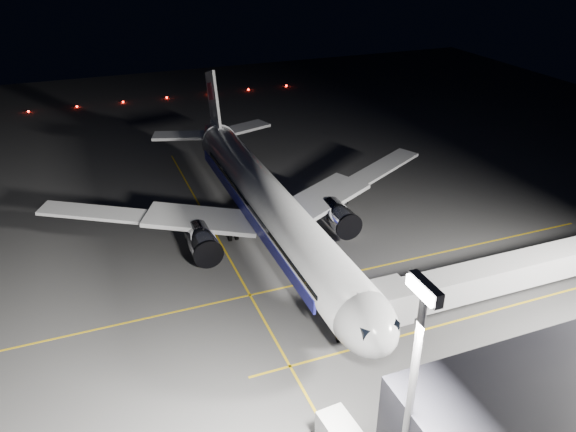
{
  "coord_description": "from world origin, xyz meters",
  "views": [
    {
      "loc": [
        58.65,
        -20.48,
        36.08
      ],
      "look_at": [
        4.69,
        0.55,
        6.0
      ],
      "focal_mm": 35.0,
      "sensor_mm": 36.0,
      "label": 1
    }
  ],
  "objects_px": {
    "airliner": "(267,203)",
    "safety_cone_a": "(322,231)",
    "safety_cone_b": "(325,256)",
    "jet_bridge": "(509,272)",
    "baggage_tug": "(339,199)",
    "floodlight_mast_south": "(409,408)",
    "safety_cone_c": "(301,224)"
  },
  "relations": [
    {
      "from": "airliner",
      "to": "safety_cone_a",
      "type": "bearing_deg",
      "value": 80.88
    },
    {
      "from": "airliner",
      "to": "safety_cone_a",
      "type": "distance_m",
      "value": 8.67
    },
    {
      "from": "safety_cone_b",
      "to": "jet_bridge",
      "type": "bearing_deg",
      "value": 39.59
    },
    {
      "from": "airliner",
      "to": "safety_cone_b",
      "type": "height_order",
      "value": "airliner"
    },
    {
      "from": "airliner",
      "to": "jet_bridge",
      "type": "bearing_deg",
      "value": 38.04
    },
    {
      "from": "airliner",
      "to": "safety_cone_a",
      "type": "height_order",
      "value": "airliner"
    },
    {
      "from": "safety_cone_b",
      "to": "baggage_tug",
      "type": "bearing_deg",
      "value": 147.76
    },
    {
      "from": "jet_bridge",
      "to": "safety_cone_b",
      "type": "relative_size",
      "value": 50.54
    },
    {
      "from": "floodlight_mast_south",
      "to": "safety_cone_b",
      "type": "relative_size",
      "value": 30.41
    },
    {
      "from": "baggage_tug",
      "to": "safety_cone_c",
      "type": "bearing_deg",
      "value": -75.35
    },
    {
      "from": "floodlight_mast_south",
      "to": "safety_cone_c",
      "type": "distance_m",
      "value": 45.95
    },
    {
      "from": "jet_bridge",
      "to": "floodlight_mast_south",
      "type": "relative_size",
      "value": 1.66
    },
    {
      "from": "airliner",
      "to": "jet_bridge",
      "type": "xyz_separation_m",
      "value": [
        23.08,
        18.06,
        -0.58
      ]
    },
    {
      "from": "floodlight_mast_south",
      "to": "safety_cone_a",
      "type": "distance_m",
      "value": 43.73
    },
    {
      "from": "floodlight_mast_south",
      "to": "baggage_tug",
      "type": "height_order",
      "value": "floodlight_mast_south"
    },
    {
      "from": "airliner",
      "to": "jet_bridge",
      "type": "height_order",
      "value": "airliner"
    },
    {
      "from": "airliner",
      "to": "floodlight_mast_south",
      "type": "distance_m",
      "value": 42.13
    },
    {
      "from": "jet_bridge",
      "to": "floodlight_mast_south",
      "type": "xyz_separation_m",
      "value": [
        18.0,
        -24.07,
        7.79
      ]
    },
    {
      "from": "jet_bridge",
      "to": "baggage_tug",
      "type": "height_order",
      "value": "jet_bridge"
    },
    {
      "from": "jet_bridge",
      "to": "baggage_tug",
      "type": "xyz_separation_m",
      "value": [
        -29.11,
        -4.96,
        -3.84
      ]
    },
    {
      "from": "safety_cone_a",
      "to": "safety_cone_b",
      "type": "relative_size",
      "value": 0.97
    },
    {
      "from": "floodlight_mast_south",
      "to": "baggage_tug",
      "type": "relative_size",
      "value": 8.04
    },
    {
      "from": "baggage_tug",
      "to": "safety_cone_a",
      "type": "bearing_deg",
      "value": -54.11
    },
    {
      "from": "baggage_tug",
      "to": "safety_cone_a",
      "type": "relative_size",
      "value": 3.91
    },
    {
      "from": "safety_cone_c",
      "to": "safety_cone_b",
      "type": "bearing_deg",
      "value": -3.44
    },
    {
      "from": "floodlight_mast_south",
      "to": "baggage_tug",
      "type": "xyz_separation_m",
      "value": [
        -47.11,
        19.11,
        -11.63
      ]
    },
    {
      "from": "jet_bridge",
      "to": "safety_cone_c",
      "type": "xyz_separation_m",
      "value": [
        -24.84,
        -12.7,
        -4.33
      ]
    },
    {
      "from": "jet_bridge",
      "to": "safety_cone_b",
      "type": "height_order",
      "value": "jet_bridge"
    },
    {
      "from": "airliner",
      "to": "safety_cone_c",
      "type": "distance_m",
      "value": 7.47
    },
    {
      "from": "safety_cone_a",
      "to": "safety_cone_b",
      "type": "height_order",
      "value": "safety_cone_b"
    },
    {
      "from": "safety_cone_a",
      "to": "safety_cone_c",
      "type": "distance_m",
      "value": 3.39
    },
    {
      "from": "floodlight_mast_south",
      "to": "airliner",
      "type": "bearing_deg",
      "value": 171.67
    }
  ]
}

